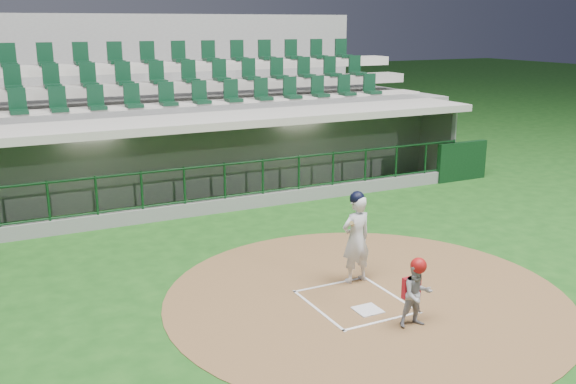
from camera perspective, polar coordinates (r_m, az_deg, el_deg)
name	(u,v)px	position (r m, az deg, el deg)	size (l,w,h in m)	color
ground	(346,296)	(11.69, 5.18, -9.19)	(120.00, 120.00, 0.00)	#164413
dirt_circle	(366,297)	(11.68, 6.97, -9.22)	(7.20, 7.20, 0.01)	brown
home_plate	(368,310)	(11.14, 7.10, -10.37)	(0.43, 0.43, 0.02)	silver
batter_box_chalk	(355,301)	(11.45, 5.98, -9.65)	(1.55, 1.80, 0.01)	silver
dugout_structure	(205,161)	(18.23, -7.38, 2.72)	(16.40, 3.70, 3.00)	slate
seating_deck	(168,130)	(21.00, -10.58, 5.47)	(17.00, 6.72, 5.15)	gray
batter	(356,237)	(11.99, 6.08, -3.98)	(0.86, 0.87, 1.76)	silver
catcher	(417,292)	(10.53, 11.38, -8.73)	(0.58, 0.48, 1.16)	gray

